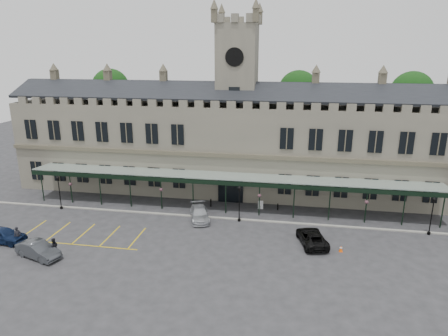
% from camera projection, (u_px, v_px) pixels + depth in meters
% --- Properties ---
extents(ground, '(140.00, 140.00, 0.00)m').
position_uv_depth(ground, '(214.00, 240.00, 41.15)').
color(ground, '#2C2B2E').
extents(station_building, '(60.00, 10.36, 17.30)m').
position_uv_depth(station_building, '(236.00, 144.00, 54.34)').
color(station_building, '#646054').
rests_on(station_building, ground).
extents(clock_tower, '(5.60, 5.60, 24.80)m').
position_uv_depth(clock_tower, '(237.00, 95.00, 52.54)').
color(clock_tower, '#646054').
rests_on(clock_tower, ground).
extents(canopy, '(50.00, 4.10, 4.30)m').
position_uv_depth(canopy, '(226.00, 193.00, 47.52)').
color(canopy, '#8C9E93').
rests_on(canopy, ground).
extents(kerb, '(60.00, 0.40, 0.12)m').
position_uv_depth(kerb, '(223.00, 218.00, 46.33)').
color(kerb, gray).
rests_on(kerb, ground).
extents(parking_markings, '(16.00, 6.00, 0.01)m').
position_uv_depth(parking_markings, '(81.00, 236.00, 42.04)').
color(parking_markings, gold).
rests_on(parking_markings, ground).
extents(tree_behind_left, '(6.00, 6.00, 16.00)m').
position_uv_depth(tree_behind_left, '(111.00, 89.00, 64.76)').
color(tree_behind_left, '#332314').
rests_on(tree_behind_left, ground).
extents(tree_behind_mid, '(6.00, 6.00, 16.00)m').
position_uv_depth(tree_behind_mid, '(298.00, 92.00, 59.81)').
color(tree_behind_mid, '#332314').
rests_on(tree_behind_mid, ground).
extents(tree_behind_right, '(6.00, 6.00, 16.00)m').
position_uv_depth(tree_behind_right, '(411.00, 94.00, 57.17)').
color(tree_behind_right, '#332314').
rests_on(tree_behind_right, ground).
extents(lamp_post_left, '(0.41, 0.41, 4.33)m').
position_uv_depth(lamp_post_left, '(59.00, 189.00, 48.51)').
color(lamp_post_left, black).
rests_on(lamp_post_left, ground).
extents(lamp_post_mid, '(0.41, 0.41, 4.32)m').
position_uv_depth(lamp_post_mid, '(239.00, 200.00, 44.96)').
color(lamp_post_mid, black).
rests_on(lamp_post_mid, ground).
extents(lamp_post_right, '(0.41, 0.41, 4.31)m').
position_uv_depth(lamp_post_right, '(432.00, 212.00, 41.64)').
color(lamp_post_right, black).
rests_on(lamp_post_right, ground).
extents(traffic_cone, '(0.39, 0.39, 0.62)m').
position_uv_depth(traffic_cone, '(341.00, 249.00, 38.70)').
color(traffic_cone, '#FF5308').
rests_on(traffic_cone, ground).
extents(sign_board, '(0.64, 0.11, 1.09)m').
position_uv_depth(sign_board, '(261.00, 205.00, 48.99)').
color(sign_board, black).
rests_on(sign_board, ground).
extents(bollard_left, '(0.17, 0.17, 0.98)m').
position_uv_depth(bollard_left, '(211.00, 203.00, 49.84)').
color(bollard_left, black).
rests_on(bollard_left, ground).
extents(bollard_right, '(0.15, 0.15, 0.83)m').
position_uv_depth(bollard_right, '(278.00, 207.00, 48.75)').
color(bollard_right, black).
rests_on(bollard_right, ground).
extents(car_left_a, '(4.84, 2.15, 1.62)m').
position_uv_depth(car_left_a, '(3.00, 235.00, 40.43)').
color(car_left_a, '#0D1A3A').
rests_on(car_left_a, ground).
extents(car_left_b, '(4.98, 3.05, 1.55)m').
position_uv_depth(car_left_b, '(38.00, 250.00, 37.48)').
color(car_left_b, '#36393E').
rests_on(car_left_b, ground).
extents(car_taxi, '(3.50, 5.34, 1.44)m').
position_uv_depth(car_taxi, '(200.00, 214.00, 45.97)').
color(car_taxi, '#A8AAB0').
rests_on(car_taxi, ground).
extents(car_van, '(3.54, 5.52, 1.42)m').
position_uv_depth(car_van, '(312.00, 237.00, 40.14)').
color(car_van, black).
rests_on(car_van, ground).
extents(person_a, '(0.82, 0.78, 1.89)m').
position_uv_depth(person_a, '(18.00, 236.00, 39.94)').
color(person_a, black).
rests_on(person_a, ground).
extents(person_b, '(1.14, 1.12, 1.86)m').
position_uv_depth(person_b, '(54.00, 247.00, 37.66)').
color(person_b, black).
rests_on(person_b, ground).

